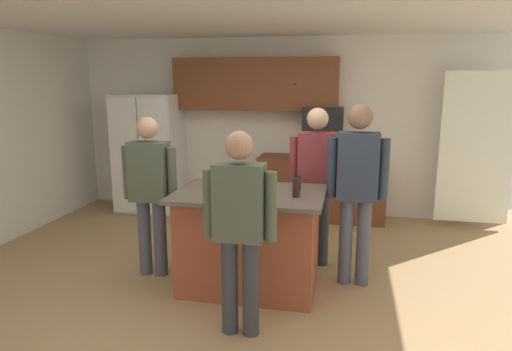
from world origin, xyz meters
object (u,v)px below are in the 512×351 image
object	(u,v)px
kitchen_island	(250,240)
glass_dark_ale	(297,183)
refrigerator	(150,153)
person_elder_center	(357,182)
microwave_over_range	(323,119)
person_guest_by_door	(240,221)
serving_tray	(244,190)
person_host_foreground	(316,176)
glass_pilsner	(214,184)
person_guest_right	(150,186)
tumbler_amber	(296,188)

from	to	relation	value
kitchen_island	glass_dark_ale	world-z (taller)	glass_dark_ale
refrigerator	person_elder_center	distance (m)	3.70
microwave_over_range	kitchen_island	size ratio (longest dim) A/B	0.40
person_guest_by_door	serving_tray	world-z (taller)	person_guest_by_door
refrigerator	person_host_foreground	size ratio (longest dim) A/B	1.04
refrigerator	serving_tray	bearing A→B (deg)	-49.19
kitchen_island	glass_pilsner	size ratio (longest dim) A/B	10.50
glass_dark_ale	glass_pilsner	xyz separation A→B (m)	(-0.77, -0.19, -0.01)
person_guest_right	tumbler_amber	size ratio (longest dim) A/B	9.76
person_guest_by_door	person_elder_center	xyz separation A→B (m)	(0.88, 1.11, 0.10)
person_host_foreground	person_guest_by_door	distance (m)	1.59
person_host_foreground	serving_tray	bearing A→B (deg)	-2.33
tumbler_amber	glass_pilsner	distance (m)	0.79
person_guest_right	person_elder_center	world-z (taller)	person_elder_center
person_guest_right	serving_tray	xyz separation A→B (m)	(0.99, -0.09, 0.04)
kitchen_island	serving_tray	distance (m)	0.49
person_elder_center	serving_tray	xyz separation A→B (m)	(-1.04, -0.29, -0.05)
tumbler_amber	serving_tray	world-z (taller)	tumbler_amber
glass_dark_ale	microwave_over_range	bearing A→B (deg)	87.85
person_guest_right	microwave_over_range	bearing A→B (deg)	61.52
microwave_over_range	person_elder_center	distance (m)	2.27
tumbler_amber	kitchen_island	bearing A→B (deg)	168.73
person_elder_center	serving_tray	size ratio (longest dim) A/B	4.02
glass_dark_ale	person_guest_by_door	bearing A→B (deg)	-108.36
refrigerator	tumbler_amber	world-z (taller)	refrigerator
kitchen_island	person_elder_center	bearing A→B (deg)	15.98
serving_tray	person_host_foreground	bearing A→B (deg)	48.64
microwave_over_range	person_host_foreground	size ratio (longest dim) A/B	0.33
tumbler_amber	person_host_foreground	bearing A→B (deg)	81.58
glass_dark_ale	serving_tray	world-z (taller)	glass_dark_ale
refrigerator	tumbler_amber	distance (m)	3.52
person_host_foreground	tumbler_amber	distance (m)	0.80
person_host_foreground	serving_tray	world-z (taller)	person_host_foreground
person_guest_right	person_guest_by_door	distance (m)	1.47
person_elder_center	serving_tray	world-z (taller)	person_elder_center
tumbler_amber	glass_pilsner	xyz separation A→B (m)	(-0.78, 0.05, -0.02)
glass_pilsner	refrigerator	bearing A→B (deg)	126.26
person_elder_center	glass_dark_ale	distance (m)	0.57
person_host_foreground	person_guest_right	size ratio (longest dim) A/B	1.04
glass_dark_ale	serving_tray	size ratio (longest dim) A/B	0.33
microwave_over_range	person_elder_center	bearing A→B (deg)	-77.88
person_guest_right	tumbler_amber	xyz separation A→B (m)	(1.49, -0.18, 0.10)
glass_pilsner	microwave_over_range	bearing A→B (deg)	71.18
glass_pilsner	serving_tray	world-z (taller)	glass_pilsner
refrigerator	serving_tray	xyz separation A→B (m)	(2.03, -2.35, 0.08)
glass_pilsner	person_guest_by_door	bearing A→B (deg)	-60.74
kitchen_island	person_host_foreground	world-z (taller)	person_host_foreground
refrigerator	kitchen_island	world-z (taller)	refrigerator
serving_tray	tumbler_amber	bearing A→B (deg)	-9.55
person_elder_center	tumbler_amber	xyz separation A→B (m)	(-0.54, -0.37, 0.01)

